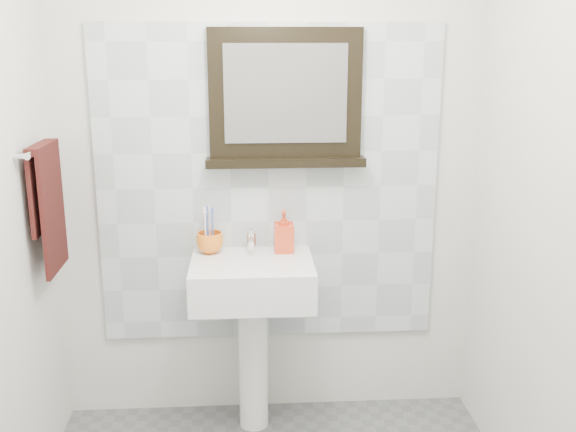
% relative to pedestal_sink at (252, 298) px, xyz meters
% --- Properties ---
extents(back_wall, '(2.00, 0.01, 2.50)m').
position_rel_pedestal_sink_xyz_m(back_wall, '(0.08, 0.23, 0.57)').
color(back_wall, silver).
rests_on(back_wall, ground).
extents(front_wall, '(2.00, 0.01, 2.50)m').
position_rel_pedestal_sink_xyz_m(front_wall, '(0.08, -1.97, 0.57)').
color(front_wall, silver).
rests_on(front_wall, ground).
extents(splashback, '(1.60, 0.02, 1.50)m').
position_rel_pedestal_sink_xyz_m(splashback, '(0.08, 0.21, 0.47)').
color(splashback, silver).
rests_on(splashback, back_wall).
extents(pedestal_sink, '(0.55, 0.44, 0.96)m').
position_rel_pedestal_sink_xyz_m(pedestal_sink, '(0.00, 0.00, 0.00)').
color(pedestal_sink, white).
rests_on(pedestal_sink, ground).
extents(toothbrush_cup, '(0.16, 0.16, 0.10)m').
position_rel_pedestal_sink_xyz_m(toothbrush_cup, '(-0.19, 0.12, 0.23)').
color(toothbrush_cup, orange).
rests_on(toothbrush_cup, pedestal_sink).
extents(toothbrushes, '(0.05, 0.04, 0.21)m').
position_rel_pedestal_sink_xyz_m(toothbrushes, '(-0.20, 0.13, 0.31)').
color(toothbrushes, white).
rests_on(toothbrushes, toothbrush_cup).
extents(soap_dispenser, '(0.09, 0.09, 0.20)m').
position_rel_pedestal_sink_xyz_m(soap_dispenser, '(0.15, 0.12, 0.28)').
color(soap_dispenser, red).
rests_on(soap_dispenser, pedestal_sink).
extents(framed_mirror, '(0.73, 0.11, 0.62)m').
position_rel_pedestal_sink_xyz_m(framed_mirror, '(0.16, 0.19, 0.88)').
color(framed_mirror, black).
rests_on(framed_mirror, back_wall).
extents(towel_bar, '(0.07, 0.40, 0.03)m').
position_rel_pedestal_sink_xyz_m(towel_bar, '(-0.86, -0.07, 0.71)').
color(towel_bar, silver).
rests_on(towel_bar, left_wall).
extents(hand_towel, '(0.06, 0.30, 0.55)m').
position_rel_pedestal_sink_xyz_m(hand_towel, '(-0.86, -0.07, 0.50)').
color(hand_towel, black).
rests_on(hand_towel, towel_bar).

